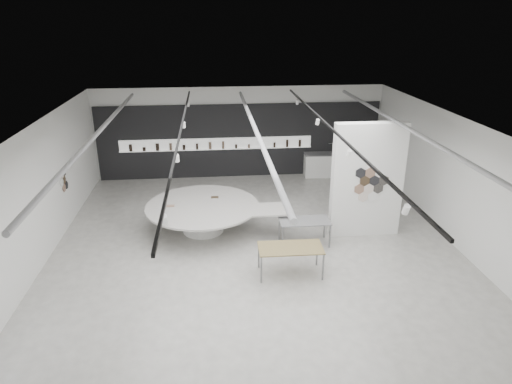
{
  "coord_description": "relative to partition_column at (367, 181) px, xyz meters",
  "views": [
    {
      "loc": [
        -1.2,
        -11.7,
        6.59
      ],
      "look_at": [
        0.09,
        1.2,
        1.48
      ],
      "focal_mm": 32.0,
      "sensor_mm": 36.0,
      "label": 1
    }
  ],
  "objects": [
    {
      "name": "sample_table_wood",
      "position": [
        -2.72,
        -2.16,
        -1.06
      ],
      "size": [
        1.72,
        0.88,
        0.8
      ],
      "rotation": [
        0.0,
        0.0,
        -0.02
      ],
      "color": "olive",
      "rests_on": "ground"
    },
    {
      "name": "kitchen_counter",
      "position": [
        0.1,
        5.55,
        -1.29
      ],
      "size": [
        1.81,
        0.78,
        1.4
      ],
      "rotation": [
        0.0,
        0.0,
        -0.05
      ],
      "color": "white",
      "rests_on": "ground"
    },
    {
      "name": "back_wall_display",
      "position": [
        -3.58,
        5.94,
        -0.26
      ],
      "size": [
        11.8,
        0.27,
        3.1
      ],
      "color": "black",
      "rests_on": "ground"
    },
    {
      "name": "display_island",
      "position": [
        -5.0,
        0.68,
        -1.2
      ],
      "size": [
        4.6,
        3.62,
        0.92
      ],
      "rotation": [
        0.0,
        0.0,
        -0.01
      ],
      "color": "white",
      "rests_on": "ground"
    },
    {
      "name": "room",
      "position": [
        -3.59,
        -1.0,
        0.27
      ],
      "size": [
        12.02,
        14.02,
        3.82
      ],
      "color": "#B6B3AB",
      "rests_on": "ground"
    },
    {
      "name": "partition_column",
      "position": [
        0.0,
        0.0,
        0.0
      ],
      "size": [
        2.2,
        0.38,
        3.6
      ],
      "color": "white",
      "rests_on": "ground"
    },
    {
      "name": "sample_table_stone",
      "position": [
        -2.01,
        -0.5,
        -1.09
      ],
      "size": [
        1.51,
        0.76,
        0.78
      ],
      "rotation": [
        0.0,
        0.0,
        0.0
      ],
      "color": "slate",
      "rests_on": "ground"
    }
  ]
}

